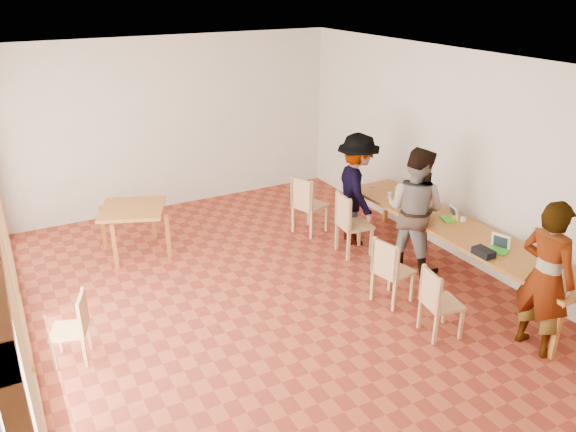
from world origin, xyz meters
name	(u,v)px	position (x,y,z in m)	size (l,w,h in m)	color
ground	(279,305)	(0.00, 0.00, 0.00)	(8.00, 8.00, 0.00)	#9F4026
wall_back	(173,124)	(0.00, 4.00, 1.50)	(6.00, 0.10, 3.00)	beige
wall_right	(466,160)	(3.00, 0.00, 1.50)	(0.10, 8.00, 3.00)	beige
window_wall	(2,251)	(-2.96, 0.00, 1.50)	(0.10, 8.00, 3.00)	white
ceiling	(277,65)	(0.00, 0.00, 3.02)	(6.00, 8.00, 0.04)	white
communal_table	(456,230)	(2.50, -0.44, 0.70)	(0.80, 4.00, 0.75)	#B17027
side_table	(133,212)	(-1.22, 2.36, 0.67)	(0.90, 0.90, 0.75)	#B17027
chair_near	(436,296)	(1.30, -1.42, 0.52)	(0.46, 0.46, 0.46)	tan
chair_mid	(389,265)	(1.26, -0.60, 0.55)	(0.50, 0.50, 0.48)	tan
chair_far	(349,218)	(1.59, 0.81, 0.59)	(0.50, 0.50, 0.51)	tan
chair_empty	(306,199)	(1.40, 1.74, 0.60)	(0.58, 0.58, 0.52)	tan
chair_spare	(76,321)	(-2.42, 0.08, 0.49)	(0.47, 0.47, 0.42)	tan
person_near	(546,278)	(2.14, -2.14, 0.90)	(0.65, 0.43, 1.79)	gray
person_mid	(414,210)	(2.14, 0.01, 0.90)	(0.88, 0.68, 1.80)	gray
person_far	(357,190)	(1.93, 1.11, 0.88)	(1.13, 0.65, 1.76)	gray
laptop_near	(550,270)	(2.48, -1.94, 0.81)	(0.25, 0.28, 0.23)	green
laptop_mid	(499,246)	(2.45, -1.22, 0.81)	(0.28, 0.30, 0.21)	green
laptop_far	(451,216)	(2.61, -0.21, 0.80)	(0.25, 0.27, 0.19)	green
yellow_mug	(454,217)	(2.64, -0.26, 0.79)	(0.11, 0.11, 0.09)	yellow
green_bottle	(417,200)	(2.44, 0.31, 0.89)	(0.07, 0.07, 0.28)	#12652C
clear_glass	(390,195)	(2.37, 0.85, 0.80)	(0.07, 0.07, 0.09)	silver
condiment_cup	(463,219)	(2.71, -0.35, 0.78)	(0.08, 0.08, 0.06)	white
pink_phone	(372,186)	(2.43, 1.38, 0.76)	(0.05, 0.10, 0.01)	#E03A68
black_pouch	(484,252)	(2.17, -1.24, 0.80)	(0.16, 0.26, 0.09)	black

